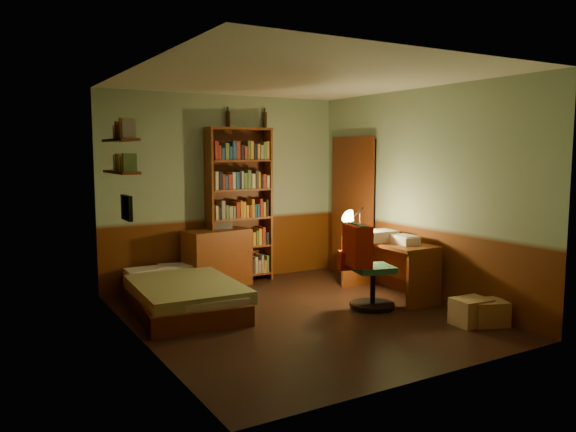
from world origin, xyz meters
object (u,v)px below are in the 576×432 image
desk (388,268)px  office_chair (373,271)px  mini_stereo (222,223)px  cardboard_box_a (471,312)px  cardboard_box_b (488,312)px  bed (180,284)px  dresser (217,258)px  bookshelf (239,206)px  desk_lamp (360,215)px

desk → office_chair: size_ratio=1.49×
mini_stereo → office_chair: bearing=-50.1°
cardboard_box_a → cardboard_box_b: size_ratio=1.01×
bed → mini_stereo: size_ratio=7.81×
mini_stereo → desk: (1.53, -1.70, -0.49)m
desk → cardboard_box_a: size_ratio=3.50×
dresser → mini_stereo: bearing=34.6°
bookshelf → office_chair: 2.23m
dresser → cardboard_box_b: 3.53m
mini_stereo → desk: bearing=-34.4°
desk_lamp → dresser: bearing=126.7°
bookshelf → office_chair: (0.76, -2.00, -0.63)m
cardboard_box_b → cardboard_box_a: bearing=149.9°
dresser → cardboard_box_b: (1.79, -3.04, -0.26)m
desk → cardboard_box_a: bearing=-90.2°
office_chair → cardboard_box_a: size_ratio=2.35×
dresser → mini_stereo: 0.49m
bed → cardboard_box_b: (2.59, -2.24, -0.16)m
dresser → desk: dresser is taller
bookshelf → cardboard_box_b: bearing=-62.9°
desk_lamp → cardboard_box_a: size_ratio=1.70×
dresser → desk_lamp: 2.03m
dresser → desk_lamp: (1.41, -1.31, 0.64)m
bed → office_chair: size_ratio=2.24×
mini_stereo → office_chair: 2.31m
bed → mini_stereo: bearing=50.3°
dresser → bookshelf: (0.38, 0.08, 0.69)m
bookshelf → cardboard_box_b: bookshelf is taller
bookshelf → cardboard_box_a: bearing=-64.7°
mini_stereo → bookshelf: size_ratio=0.12×
dresser → desk_lamp: bearing=-51.4°
cardboard_box_a → bed: bearing=138.6°
dresser → cardboard_box_b: bearing=-67.9°
bookshelf → desk_lamp: bearing=-50.9°
dresser → office_chair: 2.23m
desk_lamp → cardboard_box_b: (0.38, -1.72, -0.89)m
bed → desk_lamp: 2.39m
office_chair → dresser: bearing=135.3°
dresser → mini_stereo: (0.13, 0.12, 0.46)m
bookshelf → cardboard_box_a: bookshelf is taller
cardboard_box_a → cardboard_box_b: 0.18m
dresser → bookshelf: bookshelf is taller
bed → desk_lamp: desk_lamp is taller
dresser → desk: (1.67, -1.58, -0.04)m
bed → desk_lamp: bearing=-7.3°
dresser → mini_stereo: size_ratio=3.45×
desk → mini_stereo: bearing=133.1°
desk → cardboard_box_b: desk is taller
bookshelf → desk: 2.22m
cardboard_box_b → office_chair: bearing=120.1°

